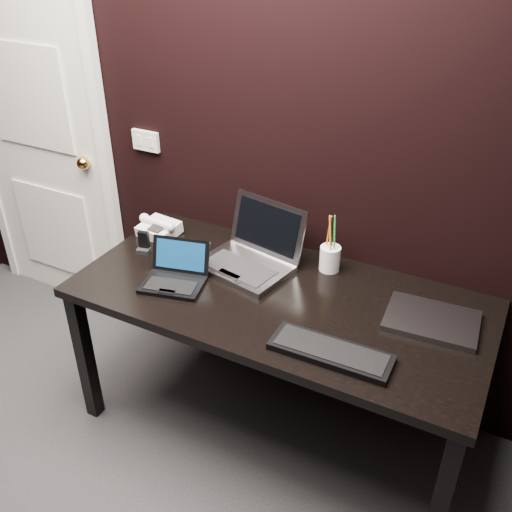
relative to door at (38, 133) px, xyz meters
The scene contains 11 objects.
wall_back 1.37m from the door, ahead, with size 4.00×4.00×0.00m, color black.
door is the anchor object (origin of this frame).
wall_switch 0.73m from the door, ahead, with size 0.15×0.02×0.10m.
desk 1.73m from the door, 12.82° to the right, with size 1.70×0.80×0.74m.
netbook 1.35m from the door, 22.13° to the right, with size 0.30×0.28×0.16m.
silver_laptop 1.48m from the door, ahead, with size 0.44×0.41×0.26m.
ext_keyboard 2.09m from the door, 17.51° to the right, with size 0.44×0.16×0.03m.
closed_laptop 2.28m from the door, ahead, with size 0.36×0.27×0.02m.
desk_phone 0.98m from the door, 11.84° to the right, with size 0.22×0.17×0.10m.
mobile_phone 1.05m from the door, 20.29° to the right, with size 0.07×0.06×0.10m.
pen_cup 1.78m from the door, ahead, with size 0.12×0.12×0.26m.
Camera 1 is at (1.11, -0.34, 2.09)m, focal length 40.00 mm.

